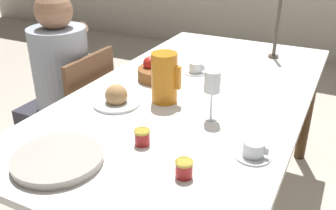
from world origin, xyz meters
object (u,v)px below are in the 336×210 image
Objects in this scene: chair_person_side at (77,120)px; fruit_bowl at (159,72)px; person_seated at (59,81)px; wine_glass_water at (212,84)px; bread_plate at (116,98)px; teacup_near_person at (253,151)px; jam_jar_red at (142,136)px; serving_tray at (58,159)px; red_pitcher at (164,77)px; jam_jar_amber at (184,168)px; candlestick_tall at (277,32)px; teacup_across at (196,69)px.

fruit_bowl reaches higher than chair_person_side.
chair_person_side is at bearing -80.52° from person_seated.
bread_plate is (-0.41, -0.06, -0.12)m from wine_glass_water.
jam_jar_red is (-0.37, -0.10, 0.01)m from teacup_near_person.
fruit_bowl is at bearing 93.65° from serving_tray.
person_seated is 20.85× the size of jam_jar_red.
jam_jar_amber is at bearing -56.66° from red_pitcher.
chair_person_side is 7.05× the size of teacup_near_person.
serving_tray is 1.45× the size of bread_plate.
red_pitcher reaches higher than bread_plate.
jam_jar_amber is at bearing -128.50° from teacup_near_person.
teacup_near_person is 0.26m from jam_jar_amber.
candlestick_tall is at bearing 98.90° from teacup_near_person.
bread_plate is (-0.17, -0.12, -0.08)m from red_pitcher.
red_pitcher reaches higher than teacup_near_person.
chair_person_side is at bearing 170.42° from red_pitcher.
teacup_near_person is 2.19× the size of jam_jar_amber.
wine_glass_water is 0.63m from serving_tray.
fruit_bowl is 0.56× the size of candlestick_tall.
red_pitcher is 1.02× the size of fruit_bowl.
person_seated is 5.48× the size of fruit_bowl.
fruit_bowl is at bearing -126.08° from candlestick_tall.
red_pitcher is 0.27m from fruit_bowl.
serving_tray is (-0.08, -0.97, -0.01)m from teacup_across.
jam_jar_amber is (-0.16, -0.20, 0.01)m from teacup_near_person.
candlestick_tall is at bearing 70.14° from red_pitcher.
teacup_across is (-0.01, 0.38, -0.09)m from red_pitcher.
chair_person_side is at bearing 148.26° from jam_jar_amber.
wine_glass_water reaches higher than serving_tray.
teacup_across is 2.19× the size of jam_jar_red.
teacup_near_person is 0.80m from teacup_across.
chair_person_side is at bearing -141.60° from candlestick_tall.
serving_tray is at bearing -142.86° from chair_person_side.
teacup_near_person is (1.08, -0.36, 0.32)m from chair_person_side.
wine_glass_water reaches higher than jam_jar_amber.
serving_tray is 0.42m from jam_jar_amber.
jam_jar_amber is at bearing -56.75° from fruit_bowl.
jam_jar_red is (0.79, -0.45, 0.10)m from person_seated.
fruit_bowl is at bearing 143.56° from wine_glass_water.
teacup_across is 0.75m from jam_jar_red.
fruit_bowl reaches higher than jam_jar_amber.
chair_person_side is 4.05× the size of fruit_bowl.
wine_glass_water reaches higher than fruit_bowl.
wine_glass_water is at bearing 8.25° from bread_plate.
candlestick_tall is at bearing 63.76° from bread_plate.
teacup_near_person is at bearing -29.11° from red_pitcher.
jam_jar_red is (0.26, -0.23, 0.00)m from bread_plate.
jam_jar_red is (0.11, -0.74, 0.01)m from teacup_across.
person_seated is at bearing 170.70° from wine_glass_water.
jam_jar_red is (0.19, 0.23, 0.02)m from serving_tray.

